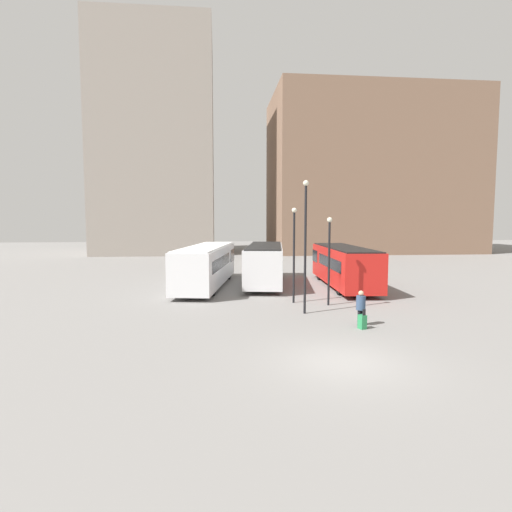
{
  "coord_description": "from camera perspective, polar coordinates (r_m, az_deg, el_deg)",
  "views": [
    {
      "loc": [
        -4.09,
        -12.33,
        4.58
      ],
      "look_at": [
        -1.65,
        12.36,
        2.44
      ],
      "focal_mm": 28.0,
      "sensor_mm": 36.0,
      "label": 1
    }
  ],
  "objects": [
    {
      "name": "lamp_post_0",
      "position": [
        19.79,
        7.07,
        2.68
      ],
      "size": [
        0.28,
        0.28,
        6.59
      ],
      "color": "black",
      "rests_on": "ground_plane"
    },
    {
      "name": "bus_0",
      "position": [
        28.44,
        -7.03,
        -1.17
      ],
      "size": [
        4.36,
        11.73,
        2.87
      ],
      "rotation": [
        0.0,
        0.0,
        1.4
      ],
      "color": "silver",
      "rests_on": "ground_plane"
    },
    {
      "name": "traveler",
      "position": [
        18.23,
        14.74,
        -6.77
      ],
      "size": [
        0.5,
        0.5,
        1.57
      ],
      "rotation": [
        0.0,
        0.0,
        1.87
      ],
      "color": "black",
      "rests_on": "ground_plane"
    },
    {
      "name": "building_block_left",
      "position": [
        62.0,
        -14.0,
        15.21
      ],
      "size": [
        16.33,
        14.19,
        31.56
      ],
      "color": "gray",
      "rests_on": "ground_plane"
    },
    {
      "name": "bus_1",
      "position": [
        29.42,
        1.28,
        -0.94
      ],
      "size": [
        4.04,
        10.51,
        2.87
      ],
      "rotation": [
        0.0,
        0.0,
        1.42
      ],
      "color": "silver",
      "rests_on": "ground_plane"
    },
    {
      "name": "ground_plane",
      "position": [
        13.78,
        12.38,
        -14.6
      ],
      "size": [
        160.0,
        160.0,
        0.0
      ],
      "primitive_type": "plane",
      "color": "slate"
    },
    {
      "name": "building_block_right",
      "position": [
        65.19,
        15.83,
        11.09
      ],
      "size": [
        29.83,
        16.42,
        23.53
      ],
      "color": "#7F604C",
      "rests_on": "ground_plane"
    },
    {
      "name": "bus_2",
      "position": [
        28.87,
        12.35,
        -1.22
      ],
      "size": [
        3.16,
        10.6,
        2.81
      ],
      "rotation": [
        0.0,
        0.0,
        1.51
      ],
      "color": "red",
      "rests_on": "ground_plane"
    },
    {
      "name": "suitcase",
      "position": [
        17.87,
        14.94,
        -9.06
      ],
      "size": [
        0.34,
        0.38,
        0.88
      ],
      "rotation": [
        0.0,
        0.0,
        1.87
      ],
      "color": "#28844C",
      "rests_on": "ground_plane"
    },
    {
      "name": "lamp_post_1",
      "position": [
        22.03,
        10.41,
        0.45
      ],
      "size": [
        0.28,
        0.28,
        4.81
      ],
      "color": "black",
      "rests_on": "ground_plane"
    },
    {
      "name": "lamp_post_2",
      "position": [
        22.44,
        5.45,
        1.31
      ],
      "size": [
        0.28,
        0.28,
        5.35
      ],
      "color": "black",
      "rests_on": "ground_plane"
    }
  ]
}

